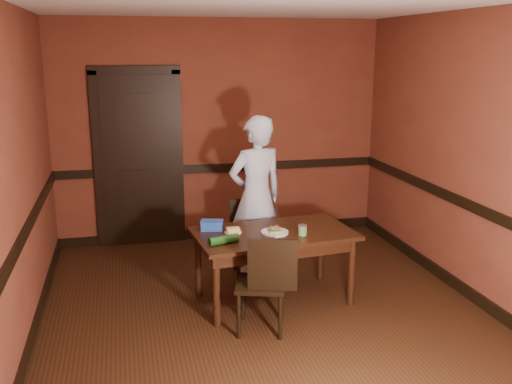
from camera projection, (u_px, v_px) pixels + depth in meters
name	position (u px, v px, depth m)	size (l,w,h in m)	color
floor	(265.00, 312.00, 5.20)	(4.00, 4.50, 0.01)	black
ceiling	(266.00, 2.00, 4.54)	(4.00, 4.50, 0.01)	silver
wall_back	(220.00, 132.00, 7.00)	(4.00, 0.02, 2.70)	brown
wall_front	(380.00, 260.00, 2.75)	(4.00, 0.02, 2.70)	brown
wall_left	(16.00, 180.00, 4.43)	(0.02, 4.50, 2.70)	brown
wall_right	(473.00, 158.00, 5.32)	(0.02, 4.50, 2.70)	brown
dado_back	(221.00, 168.00, 7.09)	(4.00, 0.03, 0.10)	black
dado_left	(24.00, 235.00, 4.54)	(0.03, 4.50, 0.10)	black
dado_right	(467.00, 204.00, 5.43)	(0.03, 4.50, 0.10)	black
baseboard_back	(222.00, 232.00, 7.30)	(4.00, 0.03, 0.12)	black
baseboard_left	(34.00, 330.00, 4.74)	(0.03, 4.50, 0.12)	black
baseboard_right	(459.00, 286.00, 5.63)	(0.03, 4.50, 0.12)	black
door	(139.00, 156.00, 6.80)	(1.05, 0.07, 2.20)	black
dining_table	(274.00, 266.00, 5.38)	(1.46, 0.82, 0.68)	black
chair_far	(252.00, 239.00, 5.98)	(0.37, 0.37, 0.79)	black
chair_near	(261.00, 282.00, 4.79)	(0.40, 0.40, 0.86)	black
person	(256.00, 196.00, 5.94)	(0.62, 0.40, 1.69)	silver
sandwich_plate	(275.00, 231.00, 5.26)	(0.25, 0.25, 0.06)	white
sauce_jar	(303.00, 230.00, 5.19)	(0.08, 0.08, 0.10)	#579549
cheese_saucer	(233.00, 231.00, 5.26)	(0.16, 0.16, 0.05)	white
food_tub	(212.00, 225.00, 5.35)	(0.24, 0.19, 0.09)	blue
wrapped_veg	(224.00, 240.00, 4.96)	(0.08, 0.08, 0.27)	#174414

